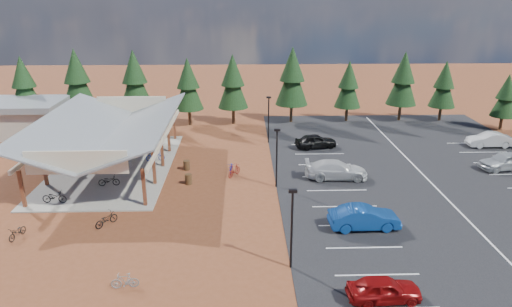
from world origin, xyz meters
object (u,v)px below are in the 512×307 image
Objects in this scene: bike_1 at (74,164)px; car_8 at (505,161)px; bike_5 at (123,164)px; bike_15 at (234,170)px; trash_bin_0 at (188,179)px; car_3 at (336,170)px; bike_4 at (109,181)px; outbuilding at (15,117)px; bike_6 at (155,156)px; car_0 at (384,289)px; bike_12 at (106,219)px; bike_2 at (113,152)px; bike_8 at (17,232)px; bike_14 at (231,167)px; bike_13 at (125,281)px; lamp_post_1 at (277,154)px; bike_7 at (144,139)px; car_1 at (364,218)px; lamp_post_0 at (292,223)px; bike_3 at (123,140)px; trash_bin_1 at (187,165)px; lamp_post_2 at (269,116)px; car_4 at (316,141)px; car_9 at (489,140)px; bike_0 at (54,197)px; bike_pavilion at (110,128)px.

bike_1 is 0.37× the size of car_8.
bike_15 is (10.40, -1.82, -0.04)m from bike_5.
trash_bin_0 is 29.12m from car_8.
bike_4 is at bearing 96.34° from car_3.
bike_6 is at bearing -28.70° from outbuilding.
trash_bin_0 is 6.71m from bike_6.
car_0 reaches higher than bike_15.
bike_2 is at bearing -40.27° from bike_12.
bike_8 is (-10.54, -8.79, -0.02)m from trash_bin_0.
bike_15 is at bearing -110.75° from bike_5.
car_3 is (9.33, -1.94, 0.39)m from bike_14.
bike_15 reaches higher than bike_13.
bike_4 is at bearing 178.25° from lamp_post_1.
bike_7 is 27.11m from car_1.
bike_15 is (-3.60, 14.47, -2.42)m from lamp_post_0.
bike_7 is (-2.22, 5.45, 0.03)m from bike_6.
bike_1 is at bearing 97.77° from bike_6.
bike_1 is 7.72m from bike_3.
bike_3 is (13.22, -4.36, -1.42)m from outbuilding.
bike_8 is 0.41× the size of car_0.
bike_13 is 35.35m from car_8.
trash_bin_1 is at bearing 99.21° from trash_bin_0.
lamp_post_0 and lamp_post_2 have the same top height.
lamp_post_2 is 27.56m from bike_13.
bike_1 is 1.03× the size of bike_14.
bike_8 is 29.14m from car_4.
car_9 is at bearing -118.74° from bike_12.
bike_6 reaches higher than bike_12.
bike_14 is (-3.90, 15.59, -2.53)m from lamp_post_0.
bike_5 is (0.21, 3.85, 0.03)m from bike_4.
lamp_post_2 is 10.47m from bike_15.
bike_12 is at bearing -149.88° from bike_3.
lamp_post_0 is 7.55m from car_1.
bike_2 is 0.38× the size of car_1.
car_8 is (29.55, -0.86, 0.40)m from trash_bin_1.
lamp_post_0 reaches higher than bike_13.
bike_8 is 0.30× the size of car_3.
bike_5 is at bearing -151.15° from lamp_post_2.
lamp_post_0 reaches higher than car_1.
trash_bin_1 is 0.16× the size of car_3.
car_1 is at bearing -98.16° from bike_0.
lamp_post_1 is 1.19× the size of car_4.
bike_0 is 1.16× the size of bike_5.
bike_13 is at bearing -73.61° from bike_pavilion.
bike_13 is at bearing 174.20° from bike_7.
car_1 is at bearing -176.15° from car_3.
bike_pavilion reaches higher than bike_13.
trash_bin_0 is at bearing 34.23° from car_0.
car_0 is at bearing -147.17° from bike_5.
bike_2 reaches higher than bike_14.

